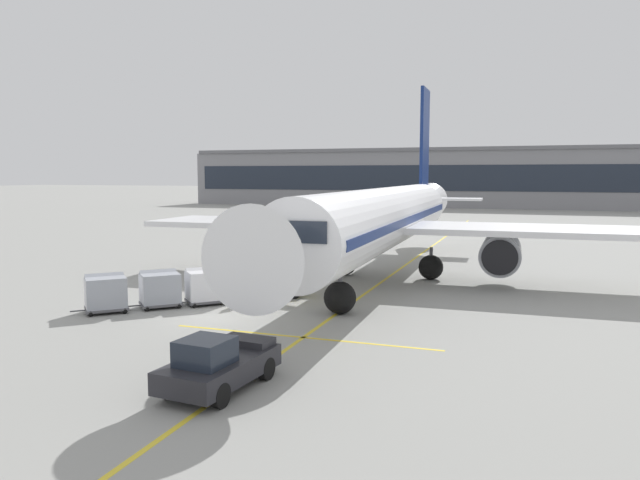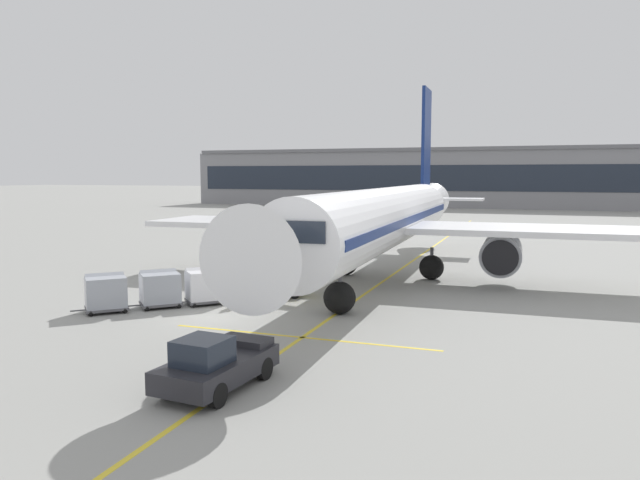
% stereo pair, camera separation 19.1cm
% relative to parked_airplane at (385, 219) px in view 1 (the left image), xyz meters
% --- Properties ---
extents(ground_plane, '(600.00, 600.00, 0.00)m').
position_rel_parked_airplane_xyz_m(ground_plane, '(-5.31, -13.26, -3.96)').
color(ground_plane, gray).
extents(parked_airplane, '(32.40, 42.53, 14.56)m').
position_rel_parked_airplane_xyz_m(parked_airplane, '(0.00, 0.00, 0.00)').
color(parked_airplane, white).
rests_on(parked_airplane, ground).
extents(belt_loader, '(4.88, 3.99, 3.42)m').
position_rel_parked_airplane_xyz_m(belt_loader, '(-4.45, -7.78, -3.04)').
color(belt_loader, gold).
rests_on(belt_loader, ground).
extents(baggage_cart_lead, '(2.55, 2.54, 1.91)m').
position_rel_parked_airplane_xyz_m(baggage_cart_lead, '(-7.20, -10.61, -2.96)').
color(baggage_cart_lead, '#515156').
rests_on(baggage_cart_lead, ground).
extents(baggage_cart_second, '(2.55, 2.54, 1.91)m').
position_rel_parked_airplane_xyz_m(baggage_cart_second, '(-9.02, -12.11, -2.96)').
color(baggage_cart_second, '#515156').
rests_on(baggage_cart_second, ground).
extents(baggage_cart_third, '(2.55, 2.54, 1.91)m').
position_rel_parked_airplane_xyz_m(baggage_cart_third, '(-10.92, -13.98, -2.96)').
color(baggage_cart_third, '#515156').
rests_on(baggage_cart_third, ground).
extents(pushback_tug, '(2.51, 4.58, 1.83)m').
position_rel_parked_airplane_xyz_m(pushback_tug, '(-0.26, -21.80, -3.14)').
color(pushback_tug, '#232328').
rests_on(pushback_tug, ground).
extents(ground_crew_by_loader, '(0.54, 0.36, 1.74)m').
position_rel_parked_airplane_xyz_m(ground_crew_by_loader, '(-5.22, -10.15, -2.96)').
color(ground_crew_by_loader, black).
rests_on(ground_crew_by_loader, ground).
extents(ground_crew_by_carts, '(0.31, 0.56, 1.74)m').
position_rel_parked_airplane_xyz_m(ground_crew_by_carts, '(-7.88, -9.58, -2.96)').
color(ground_crew_by_carts, '#514C42').
rests_on(ground_crew_by_carts, ground).
extents(safety_cone_engine_keepout, '(0.61, 0.61, 0.69)m').
position_rel_parked_airplane_xyz_m(safety_cone_engine_keepout, '(-6.96, -4.13, -3.63)').
color(safety_cone_engine_keepout, black).
rests_on(safety_cone_engine_keepout, ground).
extents(safety_cone_wingtip, '(0.70, 0.70, 0.79)m').
position_rel_parked_airplane_xyz_m(safety_cone_wingtip, '(-5.08, -1.30, -3.58)').
color(safety_cone_wingtip, black).
rests_on(safety_cone_wingtip, ground).
extents(safety_cone_nose_mark, '(0.61, 0.61, 0.69)m').
position_rel_parked_airplane_xyz_m(safety_cone_nose_mark, '(-4.90, -3.85, -3.63)').
color(safety_cone_nose_mark, black).
rests_on(safety_cone_nose_mark, ground).
extents(apron_guidance_line_lead_in, '(0.20, 110.00, 0.01)m').
position_rel_parked_airplane_xyz_m(apron_guidance_line_lead_in, '(0.09, -0.73, -3.96)').
color(apron_guidance_line_lead_in, yellow).
rests_on(apron_guidance_line_lead_in, ground).
extents(apron_guidance_line_stop_bar, '(12.00, 0.20, 0.01)m').
position_rel_parked_airplane_xyz_m(apron_guidance_line_stop_bar, '(0.02, -15.12, -3.96)').
color(apron_guidance_line_stop_bar, yellow).
rests_on(apron_guidance_line_stop_bar, ground).
extents(terminal_building, '(129.55, 14.84, 12.43)m').
position_rel_parked_airplane_xyz_m(terminal_building, '(-0.94, 94.23, 2.20)').
color(terminal_building, gray).
rests_on(terminal_building, ground).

